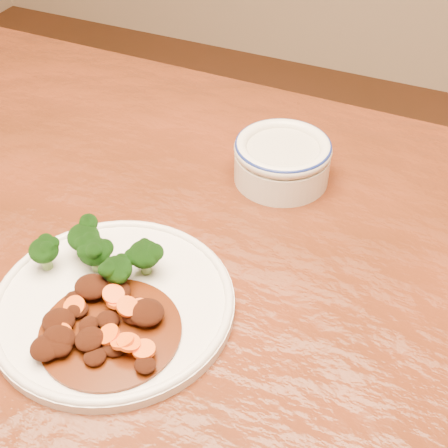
% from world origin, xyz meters
% --- Properties ---
extents(dining_table, '(1.51, 0.92, 0.75)m').
position_xyz_m(dining_table, '(0.00, 0.00, 0.67)').
color(dining_table, '#602410').
rests_on(dining_table, ground).
extents(dinner_plate, '(0.25, 0.25, 0.02)m').
position_xyz_m(dinner_plate, '(-0.02, -0.06, 0.76)').
color(dinner_plate, white).
rests_on(dinner_plate, dining_table).
extents(broccoli_florets, '(0.14, 0.07, 0.04)m').
position_xyz_m(broccoli_florets, '(-0.06, -0.02, 0.79)').
color(broccoli_florets, '#6F984F').
rests_on(broccoli_florets, dinner_plate).
extents(mince_stew, '(0.14, 0.14, 0.03)m').
position_xyz_m(mince_stew, '(-0.01, -0.10, 0.77)').
color(mince_stew, '#4D1B08').
rests_on(mince_stew, dinner_plate).
extents(dip_bowl, '(0.13, 0.13, 0.06)m').
position_xyz_m(dip_bowl, '(0.06, 0.23, 0.78)').
color(dip_bowl, silver).
rests_on(dip_bowl, dining_table).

